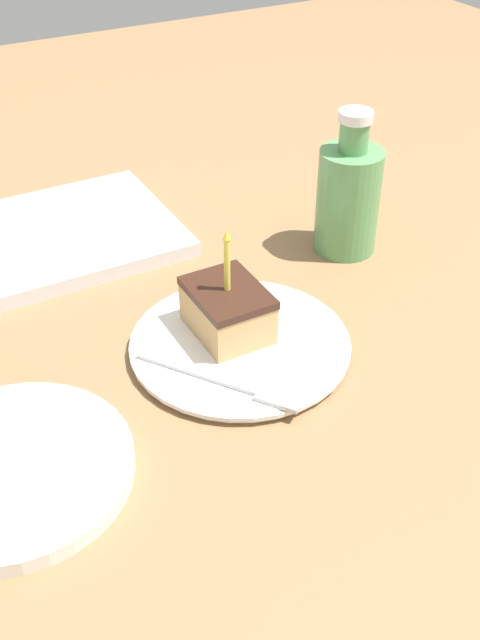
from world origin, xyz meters
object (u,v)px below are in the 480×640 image
(marble_board, at_px, (67,234))
(cake_slice, at_px, (228,310))
(bottle, at_px, (348,196))
(fork, at_px, (229,382))
(side_plate, at_px, (13,470))
(plate, at_px, (240,344))

(marble_board, bearing_deg, cake_slice, 106.36)
(bottle, bearing_deg, marble_board, -31.66)
(fork, bearing_deg, side_plate, 1.00)
(cake_slice, bearing_deg, fork, 62.83)
(marble_board, bearing_deg, fork, 97.00)
(side_plate, height_order, marble_board, marble_board)
(fork, bearing_deg, marble_board, -83.00)
(side_plate, bearing_deg, marble_board, -114.95)
(plate, height_order, side_plate, side_plate)
(fork, distance_m, bottle, 0.32)
(side_plate, bearing_deg, fork, -179.00)
(cake_slice, xyz_separation_m, marble_board, (0.08, -0.29, -0.03))
(cake_slice, distance_m, marble_board, 0.30)
(plate, bearing_deg, cake_slice, -81.98)
(plate, bearing_deg, bottle, -151.28)
(plate, bearing_deg, marble_board, -74.20)
(plate, xyz_separation_m, cake_slice, (0.00, -0.02, 0.03))
(cake_slice, bearing_deg, marble_board, -73.64)
(fork, bearing_deg, cake_slice, -117.17)
(bottle, relative_size, marble_board, 0.67)
(cake_slice, relative_size, fork, 0.79)
(plate, distance_m, side_plate, 0.27)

